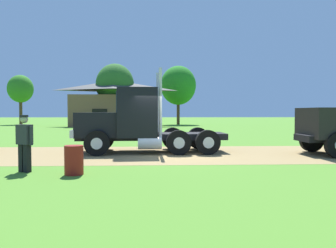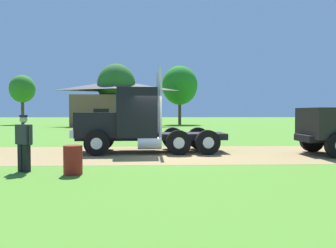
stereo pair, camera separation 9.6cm
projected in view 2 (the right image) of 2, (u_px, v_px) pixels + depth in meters
ground_plane at (165, 154)px, 14.57m from camera, size 200.00×200.00×0.00m
dirt_track at (165, 154)px, 14.57m from camera, size 120.00×6.21×0.01m
truck_foreground_white at (134, 123)px, 15.16m from camera, size 6.86×2.98×3.70m
visitor_walking_mid at (24, 141)px, 10.21m from camera, size 0.59×0.45×1.73m
steel_barrel at (73, 160)px, 9.79m from camera, size 0.54×0.54×0.85m
shed_building at (117, 104)px, 42.98m from camera, size 11.45×5.80×5.84m
tree_left at (22, 89)px, 48.74m from camera, size 3.61×3.61×7.16m
tree_mid at (116, 85)px, 43.01m from camera, size 4.86×4.86×7.97m
tree_right at (180, 86)px, 48.63m from camera, size 5.12×5.12×8.48m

